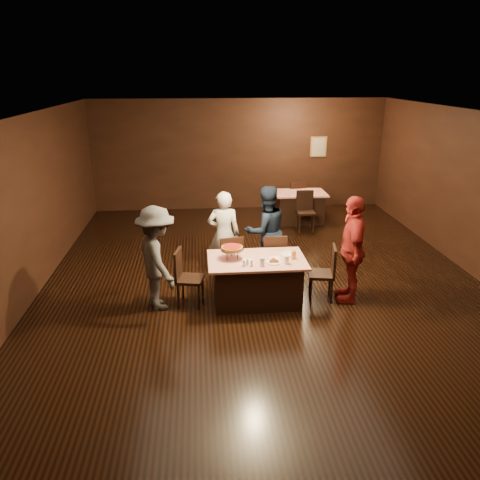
% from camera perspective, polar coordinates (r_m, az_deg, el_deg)
% --- Properties ---
extents(room, '(10.00, 10.04, 3.02)m').
position_cam_1_polar(room, '(8.06, 3.12, 8.91)').
color(room, black).
rests_on(room, ground).
extents(main_table, '(1.60, 1.00, 0.77)m').
position_cam_1_polar(main_table, '(7.83, 2.01, -4.93)').
color(main_table, '#B51C0C').
rests_on(main_table, ground).
extents(back_table, '(1.30, 0.90, 0.77)m').
position_cam_1_polar(back_table, '(12.12, 7.26, 4.01)').
color(back_table, red).
rests_on(back_table, ground).
extents(chair_far_left, '(0.49, 0.49, 0.95)m').
position_cam_1_polar(chair_far_left, '(8.44, -1.30, -2.35)').
color(chair_far_left, black).
rests_on(chair_far_left, ground).
extents(chair_far_right, '(0.42, 0.42, 0.95)m').
position_cam_1_polar(chair_far_right, '(8.53, 4.07, -2.16)').
color(chair_far_right, black).
rests_on(chair_far_right, ground).
extents(chair_end_left, '(0.50, 0.50, 0.95)m').
position_cam_1_polar(chair_end_left, '(7.74, -6.11, -4.60)').
color(chair_end_left, black).
rests_on(chair_end_left, ground).
extents(chair_end_right, '(0.49, 0.49, 0.95)m').
position_cam_1_polar(chair_end_right, '(8.00, 9.89, -3.97)').
color(chair_end_right, black).
rests_on(chair_end_right, ground).
extents(chair_back_near, '(0.44, 0.44, 0.95)m').
position_cam_1_polar(chair_back_near, '(11.44, 8.00, 3.49)').
color(chair_back_near, black).
rests_on(chair_back_near, ground).
extents(chair_back_far, '(0.48, 0.48, 0.95)m').
position_cam_1_polar(chair_back_far, '(12.67, 6.71, 5.15)').
color(chair_back_far, black).
rests_on(chair_back_far, ground).
extents(diner_white_jacket, '(0.61, 0.41, 1.64)m').
position_cam_1_polar(diner_white_jacket, '(8.68, -1.99, 0.71)').
color(diner_white_jacket, silver).
rests_on(diner_white_jacket, ground).
extents(diner_navy_hoodie, '(1.00, 0.88, 1.72)m').
position_cam_1_polar(diner_navy_hoodie, '(8.73, 3.16, 1.09)').
color(diner_navy_hoodie, black).
rests_on(diner_navy_hoodie, ground).
extents(diner_grey_knit, '(1.03, 1.27, 1.71)m').
position_cam_1_polar(diner_grey_knit, '(7.57, -10.09, -2.24)').
color(diner_grey_knit, '#505054').
rests_on(diner_grey_knit, ground).
extents(diner_red_shirt, '(0.64, 1.13, 1.81)m').
position_cam_1_polar(diner_red_shirt, '(7.91, 13.46, -1.12)').
color(diner_red_shirt, '#A32320').
rests_on(diner_red_shirt, ground).
extents(pizza_stand, '(0.38, 0.38, 0.22)m').
position_cam_1_polar(pizza_stand, '(7.62, -0.97, -1.02)').
color(pizza_stand, black).
rests_on(pizza_stand, main_table).
extents(plate_with_slice, '(0.25, 0.25, 0.06)m').
position_cam_1_polar(plate_with_slice, '(7.54, 4.11, -2.59)').
color(plate_with_slice, white).
rests_on(plate_with_slice, main_table).
extents(plate_empty, '(0.25, 0.25, 0.01)m').
position_cam_1_polar(plate_empty, '(7.89, 5.88, -1.71)').
color(plate_empty, white).
rests_on(plate_empty, main_table).
extents(glass_front_left, '(0.08, 0.08, 0.14)m').
position_cam_1_polar(glass_front_left, '(7.38, 2.73, -2.68)').
color(glass_front_left, silver).
rests_on(glass_front_left, main_table).
extents(glass_front_right, '(0.08, 0.08, 0.14)m').
position_cam_1_polar(glass_front_right, '(7.49, 5.71, -2.42)').
color(glass_front_right, silver).
rests_on(glass_front_right, main_table).
extents(glass_amber, '(0.08, 0.08, 0.14)m').
position_cam_1_polar(glass_amber, '(7.70, 6.54, -1.81)').
color(glass_amber, '#BF7F26').
rests_on(glass_amber, main_table).
extents(condiments, '(0.17, 0.10, 0.09)m').
position_cam_1_polar(condiments, '(7.38, 0.93, -2.84)').
color(condiments, silver).
rests_on(condiments, main_table).
extents(napkin_center, '(0.19, 0.19, 0.01)m').
position_cam_1_polar(napkin_center, '(7.72, 4.26, -2.22)').
color(napkin_center, white).
rests_on(napkin_center, main_table).
extents(napkin_left, '(0.21, 0.21, 0.01)m').
position_cam_1_polar(napkin_left, '(7.61, 0.97, -2.48)').
color(napkin_left, white).
rests_on(napkin_left, main_table).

